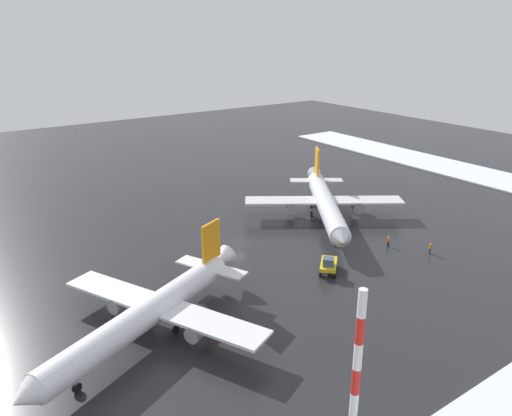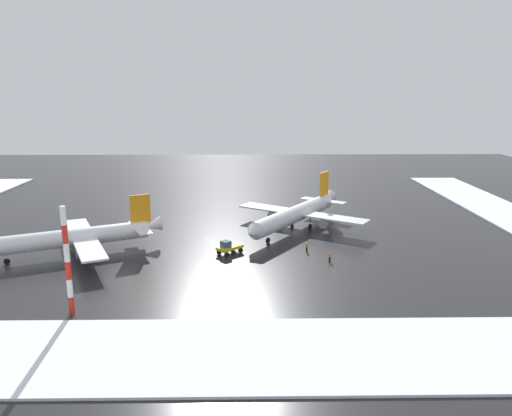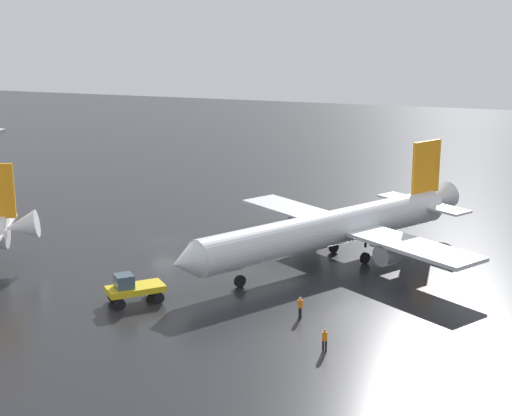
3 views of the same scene
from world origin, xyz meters
The scene contains 8 objects.
ground_plane centered at (0.00, 0.00, 0.00)m, with size 240.00×240.00×0.00m, color #232326.
snow_bank_right centered at (67.00, 0.00, 0.15)m, with size 14.00×116.00×0.30m, color white.
airplane_foreground_jet centered at (17.85, -0.89, 3.37)m, with size 25.83×30.05×10.20m.
airplane_distant_tail centered at (-22.12, -16.45, 3.18)m, with size 30.43×25.86×9.61m.
pushback_tug centered at (4.69, -16.13, 1.28)m, with size 4.85×4.77×2.50m.
ground_crew_by_nose_gear centered at (18.41, -14.97, 0.97)m, with size 0.36×0.36×1.71m.
ground_crew_mid_apron centered at (21.61, -20.37, 0.97)m, with size 0.36×0.36×1.71m.
antenna_mast centered at (-14.40, -39.66, 7.08)m, with size 0.70×0.70×14.15m.
Camera 1 is at (-39.55, -61.86, 32.31)m, focal length 35.00 mm.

